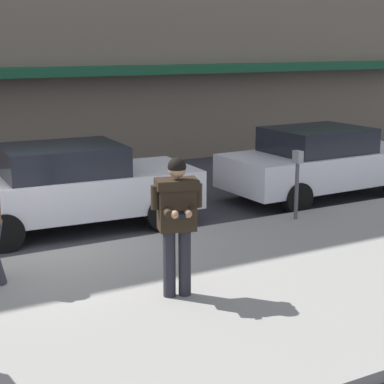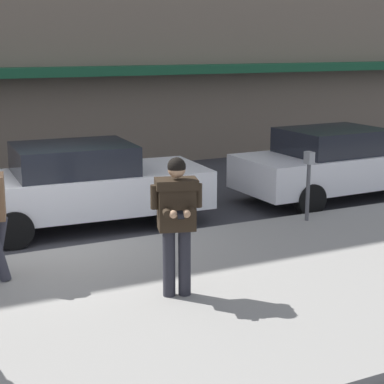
# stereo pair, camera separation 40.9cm
# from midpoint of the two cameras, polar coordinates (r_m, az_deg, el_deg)

# --- Properties ---
(ground_plane) EXTENTS (80.00, 80.00, 0.00)m
(ground_plane) POSITION_cam_midpoint_polar(r_m,az_deg,el_deg) (10.54, -11.80, -5.45)
(ground_plane) COLOR #333338
(sidewalk) EXTENTS (32.00, 5.30, 0.14)m
(sidewalk) POSITION_cam_midpoint_polar(r_m,az_deg,el_deg) (8.32, 0.07, -9.78)
(sidewalk) COLOR gray
(sidewalk) RESTS_ON ground
(curb_paint_line) EXTENTS (28.00, 0.12, 0.01)m
(curb_paint_line) POSITION_cam_midpoint_polar(r_m,az_deg,el_deg) (10.86, -6.74, -4.69)
(curb_paint_line) COLOR silver
(curb_paint_line) RESTS_ON ground
(parked_sedan_mid) EXTENTS (4.59, 2.12, 1.54)m
(parked_sedan_mid) POSITION_cam_midpoint_polar(r_m,az_deg,el_deg) (11.80, -8.78, 0.66)
(parked_sedan_mid) COLOR silver
(parked_sedan_mid) RESTS_ON ground
(parked_sedan_far) EXTENTS (4.54, 2.02, 1.54)m
(parked_sedan_far) POSITION_cam_midpoint_polar(r_m,az_deg,el_deg) (14.16, 13.56, 2.52)
(parked_sedan_far) COLOR silver
(parked_sedan_far) RESTS_ON ground
(man_texting_on_phone) EXTENTS (0.63, 0.64, 1.81)m
(man_texting_on_phone) POSITION_cam_midpoint_polar(r_m,az_deg,el_deg) (7.99, 0.09, -1.79)
(man_texting_on_phone) COLOR #23232B
(man_texting_on_phone) RESTS_ON sidewalk
(parking_meter) EXTENTS (0.12, 0.18, 1.27)m
(parking_meter) POSITION_cam_midpoint_polar(r_m,az_deg,el_deg) (11.77, 11.30, 1.41)
(parking_meter) COLOR #4C4C51
(parking_meter) RESTS_ON sidewalk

